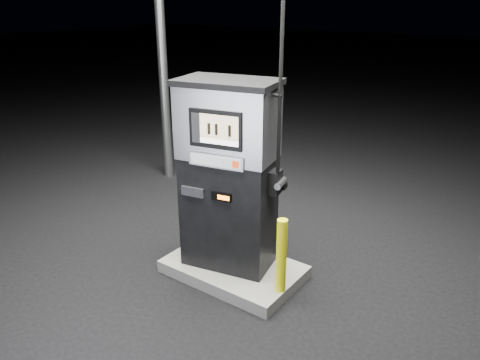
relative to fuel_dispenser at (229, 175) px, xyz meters
The scene contains 5 objects.
ground 1.29m from the fuel_dispenser, 15.77° to the right, with size 80.00×80.00×0.00m, color black.
pump_island 1.21m from the fuel_dispenser, 15.77° to the right, with size 1.60×1.00×0.15m, color slate.
fuel_dispenser is the anchor object (origin of this frame).
bollard_left 0.90m from the fuel_dispenser, behind, with size 0.13×0.13×0.99m, color yellow.
bollard_right 1.09m from the fuel_dispenser, 11.16° to the right, with size 0.11×0.11×0.86m, color yellow.
Camera 1 is at (2.92, -3.93, 3.17)m, focal length 35.00 mm.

